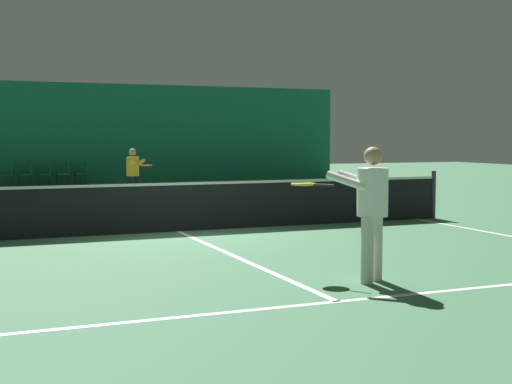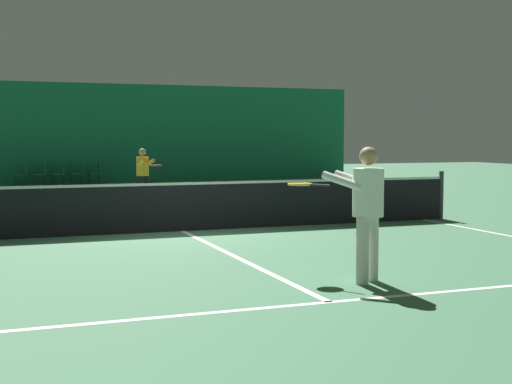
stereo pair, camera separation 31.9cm
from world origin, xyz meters
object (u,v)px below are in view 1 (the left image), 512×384
(tennis_net, at_px, (178,205))
(courtside_chair_1, at_px, (27,173))
(courtside_chair_0, at_px, (8,173))
(courtside_chair_4, at_px, (83,172))
(courtside_chair_2, at_px, (46,172))
(courtside_chair_3, at_px, (65,172))
(player_near, at_px, (369,203))
(player_far, at_px, (133,171))

(tennis_net, distance_m, courtside_chair_1, 14.92)
(courtside_chair_0, height_order, courtside_chair_4, same)
(courtside_chair_1, distance_m, courtside_chair_2, 0.69)
(courtside_chair_1, xyz_separation_m, courtside_chair_3, (1.37, 0.00, 0.00))
(courtside_chair_1, bearing_deg, courtside_chair_4, 90.00)
(courtside_chair_0, height_order, courtside_chair_3, same)
(player_near, xyz_separation_m, courtside_chair_2, (-1.87, 20.39, -0.51))
(player_far, bearing_deg, courtside_chair_1, -175.35)
(player_far, relative_size, courtside_chair_0, 1.80)
(player_near, relative_size, courtside_chair_3, 2.03)
(courtside_chair_0, bearing_deg, courtside_chair_3, 90.00)
(courtside_chair_3, bearing_deg, courtside_chair_4, 90.00)
(courtside_chair_0, bearing_deg, courtside_chair_1, 90.00)
(player_near, relative_size, courtside_chair_2, 2.03)
(courtside_chair_2, bearing_deg, courtside_chair_1, -90.00)
(courtside_chair_4, bearing_deg, tennis_net, -1.59)
(courtside_chair_1, height_order, courtside_chair_4, same)
(player_far, height_order, courtside_chair_4, player_far)
(player_far, bearing_deg, tennis_net, -14.94)
(player_near, xyz_separation_m, courtside_chair_1, (-2.55, 20.39, -0.51))
(courtside_chair_3, distance_m, courtside_chair_4, 0.69)
(tennis_net, height_order, player_near, player_near)
(tennis_net, distance_m, player_far, 6.46)
(tennis_net, relative_size, courtside_chair_2, 14.29)
(courtside_chair_0, distance_m, courtside_chair_3, 2.06)
(tennis_net, relative_size, courtside_chair_0, 14.29)
(courtside_chair_0, xyz_separation_m, courtside_chair_3, (2.06, 0.00, 0.00))
(courtside_chair_1, xyz_separation_m, courtside_chair_4, (2.06, 0.00, 0.00))
(player_near, height_order, courtside_chair_2, player_near)
(player_far, height_order, courtside_chair_3, player_far)
(player_far, xyz_separation_m, courtside_chair_4, (-0.14, 8.41, -0.40))
(courtside_chair_1, height_order, courtside_chair_2, same)
(tennis_net, xyz_separation_m, courtside_chair_0, (-2.33, 14.83, -0.03))
(courtside_chair_0, bearing_deg, courtside_chair_4, 90.00)
(player_near, xyz_separation_m, courtside_chair_4, (-0.49, 20.39, -0.51))
(courtside_chair_0, relative_size, courtside_chair_1, 1.00)
(courtside_chair_4, bearing_deg, player_near, 1.39)
(courtside_chair_3, bearing_deg, player_near, 3.31)
(courtside_chair_3, xyz_separation_m, courtside_chair_4, (0.69, 0.00, 0.00))
(courtside_chair_2, height_order, courtside_chair_3, same)
(player_near, relative_size, courtside_chair_0, 2.03)
(player_far, xyz_separation_m, courtside_chair_0, (-2.89, 8.41, -0.40))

